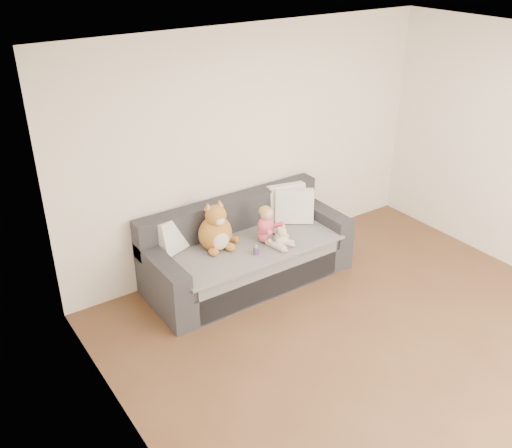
% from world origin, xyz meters
% --- Properties ---
extents(room_shell, '(5.00, 5.00, 5.00)m').
position_xyz_m(room_shell, '(0.00, 0.42, 1.30)').
color(room_shell, brown).
rests_on(room_shell, ground).
extents(sofa, '(2.20, 0.94, 0.85)m').
position_xyz_m(sofa, '(-0.38, 2.06, 0.31)').
color(sofa, '#2A2A2F').
rests_on(sofa, ground).
extents(cushion_left, '(0.43, 0.30, 0.37)m').
position_xyz_m(cushion_left, '(-1.09, 2.31, 0.65)').
color(cushion_left, silver).
rests_on(cushion_left, sofa).
extents(cushion_right_back, '(0.46, 0.29, 0.41)m').
position_xyz_m(cushion_right_back, '(0.30, 2.26, 0.67)').
color(cushion_right_back, silver).
rests_on(cushion_right_back, sofa).
extents(cushion_right_front, '(0.46, 0.40, 0.40)m').
position_xyz_m(cushion_right_front, '(0.31, 2.12, 0.67)').
color(cushion_right_front, silver).
rests_on(cushion_right_front, sofa).
extents(toddler, '(0.29, 0.42, 0.41)m').
position_xyz_m(toddler, '(-0.21, 1.90, 0.65)').
color(toddler, '#D94C67').
rests_on(toddler, sofa).
extents(plush_cat, '(0.43, 0.37, 0.55)m').
position_xyz_m(plush_cat, '(-0.72, 2.10, 0.67)').
color(plush_cat, '#AB6726').
rests_on(plush_cat, sofa).
extents(teddy_bear, '(0.18, 0.14, 0.23)m').
position_xyz_m(teddy_bear, '(-0.14, 1.76, 0.57)').
color(teddy_bear, '#CBBB8D').
rests_on(teddy_bear, sofa).
extents(plush_cow, '(0.13, 0.21, 0.17)m').
position_xyz_m(plush_cow, '(-0.20, 1.84, 0.54)').
color(plush_cow, white).
rests_on(plush_cow, sofa).
extents(sippy_cup, '(0.10, 0.07, 0.11)m').
position_xyz_m(sippy_cup, '(-0.46, 1.76, 0.53)').
color(sippy_cup, '#68328A').
rests_on(sippy_cup, sofa).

